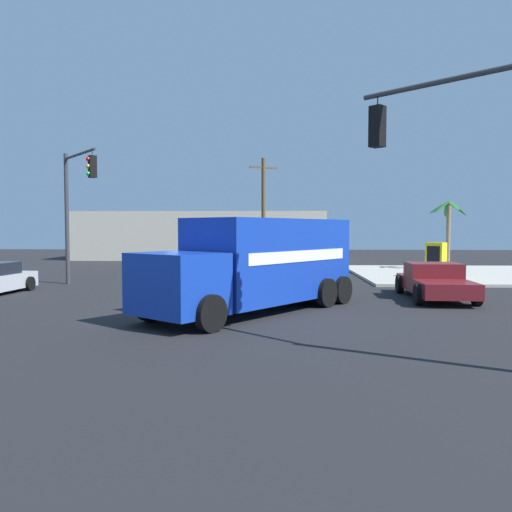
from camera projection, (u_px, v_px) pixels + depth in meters
ground_plane at (208, 310)px, 17.24m from camera, size 100.00×100.00×0.00m
sidewalk_corner_far at (463, 274)px, 29.87m from camera, size 12.45×12.45×0.14m
delivery_truck at (259, 263)px, 16.82m from camera, size 7.05×8.08×3.04m
traffic_light_primary at (74, 198)px, 24.11m from camera, size 2.68×3.19×6.36m
traffic_light_secondary at (502, 162)px, 10.05m from camera, size 3.54×3.32×6.06m
pickup_maroon at (434, 280)px, 19.87m from camera, size 2.44×5.28×1.38m
vending_machine_red at (436, 260)px, 27.18m from camera, size 1.17×1.14×1.85m
palm_tree_far at (448, 224)px, 32.58m from camera, size 2.43×2.58×4.36m
utility_pole at (263, 210)px, 38.02m from camera, size 2.04×1.06×7.92m
building_backdrop at (202, 236)px, 45.98m from camera, size 21.68×6.00×4.20m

